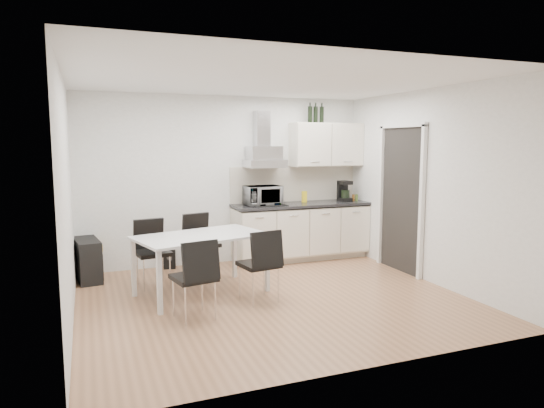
# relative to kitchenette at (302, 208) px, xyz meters

# --- Properties ---
(ground) EXTENTS (4.50, 4.50, 0.00)m
(ground) POSITION_rel_kitchenette_xyz_m (-1.18, -1.73, -0.83)
(ground) COLOR #A57450
(ground) RESTS_ON ground
(wall_back) EXTENTS (4.50, 0.10, 2.60)m
(wall_back) POSITION_rel_kitchenette_xyz_m (-1.18, 0.27, 0.47)
(wall_back) COLOR white
(wall_back) RESTS_ON ground
(wall_front) EXTENTS (4.50, 0.10, 2.60)m
(wall_front) POSITION_rel_kitchenette_xyz_m (-1.18, -3.73, 0.47)
(wall_front) COLOR white
(wall_front) RESTS_ON ground
(wall_left) EXTENTS (0.10, 4.00, 2.60)m
(wall_left) POSITION_rel_kitchenette_xyz_m (-3.43, -1.73, 0.47)
(wall_left) COLOR white
(wall_left) RESTS_ON ground
(wall_right) EXTENTS (0.10, 4.00, 2.60)m
(wall_right) POSITION_rel_kitchenette_xyz_m (1.07, -1.73, 0.47)
(wall_right) COLOR white
(wall_right) RESTS_ON ground
(ceiling) EXTENTS (4.50, 4.50, 0.00)m
(ceiling) POSITION_rel_kitchenette_xyz_m (-1.18, -1.73, 1.77)
(ceiling) COLOR white
(ceiling) RESTS_ON wall_back
(doorway) EXTENTS (0.08, 1.04, 2.10)m
(doorway) POSITION_rel_kitchenette_xyz_m (1.03, -1.18, 0.22)
(doorway) COLOR white
(doorway) RESTS_ON ground
(kitchenette) EXTENTS (2.22, 0.64, 2.52)m
(kitchenette) POSITION_rel_kitchenette_xyz_m (0.00, 0.00, 0.00)
(kitchenette) COLOR beige
(kitchenette) RESTS_ON ground
(dining_table) EXTENTS (1.73, 1.26, 0.75)m
(dining_table) POSITION_rel_kitchenette_xyz_m (-1.94, -1.23, -0.15)
(dining_table) COLOR white
(dining_table) RESTS_ON ground
(chair_far_left) EXTENTS (0.51, 0.56, 0.88)m
(chair_far_left) POSITION_rel_kitchenette_xyz_m (-2.46, -0.71, -0.39)
(chair_far_left) COLOR black
(chair_far_left) RESTS_ON ground
(chair_far_right) EXTENTS (0.54, 0.59, 0.88)m
(chair_far_right) POSITION_rel_kitchenette_xyz_m (-1.75, -0.42, -0.39)
(chair_far_right) COLOR black
(chair_far_right) RESTS_ON ground
(chair_near_left) EXTENTS (0.53, 0.58, 0.88)m
(chair_near_left) POSITION_rel_kitchenette_xyz_m (-2.21, -2.05, -0.39)
(chair_near_left) COLOR black
(chair_near_left) RESTS_ON ground
(chair_near_right) EXTENTS (0.51, 0.56, 0.88)m
(chair_near_right) POSITION_rel_kitchenette_xyz_m (-1.37, -1.76, -0.39)
(chair_near_right) COLOR black
(chair_near_right) RESTS_ON ground
(guitar_amp) EXTENTS (0.39, 0.72, 0.57)m
(guitar_amp) POSITION_rel_kitchenette_xyz_m (-3.27, -0.08, -0.54)
(guitar_amp) COLOR black
(guitar_amp) RESTS_ON ground
(floor_speaker) EXTENTS (0.20, 0.19, 0.30)m
(floor_speaker) POSITION_rel_kitchenette_xyz_m (-2.12, 0.17, -0.68)
(floor_speaker) COLOR black
(floor_speaker) RESTS_ON ground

